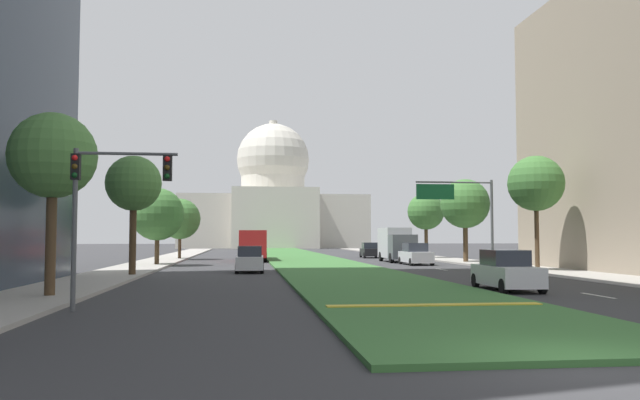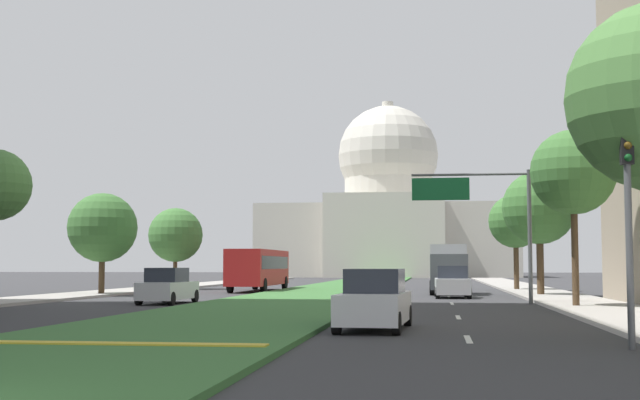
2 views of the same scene
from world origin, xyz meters
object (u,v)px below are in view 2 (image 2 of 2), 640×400
at_px(street_tree_right_mid, 573,173).
at_px(street_tree_left_far, 103,228).
at_px(sedan_distant, 452,283).
at_px(street_tree_right_far, 539,208).
at_px(sedan_far_horizon, 444,279).
at_px(overhead_guide_sign, 484,208).
at_px(sedan_midblock, 168,287).
at_px(city_bus, 259,266).
at_px(sedan_lead_stopped, 375,301).
at_px(traffic_light_near_right, 628,202).
at_px(street_tree_left_distant, 176,235).
at_px(box_truck_delivery, 448,268).
at_px(capitol_building, 388,214).
at_px(street_tree_right_distant, 516,222).

distance_m(street_tree_right_mid, street_tree_left_far, 29.24).
bearing_deg(sedan_distant, street_tree_right_mid, -66.85).
bearing_deg(street_tree_right_far, sedan_far_horizon, 109.65).
bearing_deg(street_tree_right_far, overhead_guide_sign, -110.60).
bearing_deg(overhead_guide_sign, sedan_midblock, -174.02).
height_order(sedan_midblock, city_bus, city_bus).
relative_size(sedan_distant, sedan_far_horizon, 1.00).
relative_size(sedan_midblock, sedan_distant, 1.08).
height_order(sedan_lead_stopped, sedan_far_horizon, sedan_lead_stopped).
bearing_deg(street_tree_right_mid, traffic_light_near_right, -95.23).
bearing_deg(traffic_light_near_right, sedan_lead_stopped, 140.10).
distance_m(street_tree_right_mid, sedan_distant, 13.78).
height_order(street_tree_left_far, sedan_lead_stopped, street_tree_left_far).
relative_size(street_tree_left_distant, box_truck_delivery, 0.98).
relative_size(street_tree_right_mid, sedan_far_horizon, 1.84).
bearing_deg(overhead_guide_sign, capitol_building, 95.87).
bearing_deg(sedan_far_horizon, street_tree_left_far, -140.81).
bearing_deg(street_tree_left_far, street_tree_right_mid, -25.33).
bearing_deg(traffic_light_near_right, sedan_midblock, 130.07).
bearing_deg(sedan_far_horizon, street_tree_left_distant, -170.65).
bearing_deg(city_bus, street_tree_left_far, -127.98).
bearing_deg(street_tree_right_mid, city_bus, 129.59).
xyz_separation_m(overhead_guide_sign, street_tree_right_far, (3.86, 10.26, 0.63)).
bearing_deg(street_tree_right_far, box_truck_delivery, 145.04).
bearing_deg(street_tree_left_distant, city_bus, -27.29).
bearing_deg(street_tree_left_distant, box_truck_delivery, -21.69).
relative_size(capitol_building, sedan_far_horizon, 9.33).
distance_m(sedan_distant, sedan_far_horizon, 17.90).
relative_size(sedan_lead_stopped, city_bus, 0.42).
bearing_deg(capitol_building, city_bus, -94.14).
bearing_deg(street_tree_right_distant, sedan_lead_stopped, -101.30).
distance_m(capitol_building, overhead_guide_sign, 93.64).
bearing_deg(street_tree_right_mid, street_tree_right_far, 89.11).
xyz_separation_m(street_tree_left_far, street_tree_right_far, (26.61, 1.76, 1.11)).
distance_m(overhead_guide_sign, box_truck_delivery, 14.41).
bearing_deg(street_tree_right_mid, overhead_guide_sign, 132.33).
bearing_deg(overhead_guide_sign, street_tree_right_distant, 80.70).
height_order(street_tree_left_far, sedan_distant, street_tree_left_far).
height_order(street_tree_left_far, street_tree_right_far, street_tree_right_far).
bearing_deg(city_bus, sedan_lead_stopped, -73.10).
distance_m(sedan_lead_stopped, sedan_midblock, 19.05).
distance_m(street_tree_right_distant, sedan_midblock, 29.80).
bearing_deg(street_tree_left_distant, street_tree_left_far, -91.75).
xyz_separation_m(capitol_building, sedan_distant, (8.16, -85.21, -9.09)).
bearing_deg(street_tree_right_distant, sedan_far_horizon, 138.30).
height_order(overhead_guide_sign, street_tree_right_mid, street_tree_right_mid).
xyz_separation_m(traffic_light_near_right, street_tree_left_distant, (-24.30, 44.46, 0.88)).
bearing_deg(street_tree_right_mid, sedan_lead_stopped, -120.87).
bearing_deg(capitol_building, box_truck_delivery, -84.19).
distance_m(street_tree_left_far, street_tree_right_far, 26.69).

